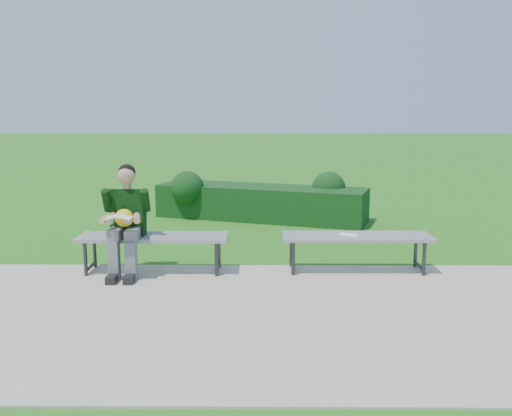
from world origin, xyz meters
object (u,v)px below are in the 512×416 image
bench_right (356,239)px  seated_boy (126,217)px  bench_left (153,240)px  hedge (260,200)px  paper_sheet (348,235)px

bench_right → seated_boy: size_ratio=1.37×
seated_boy → bench_left: bearing=17.1°
bench_right → hedge: bearing=108.8°
bench_left → seated_boy: 0.43m
bench_left → paper_sheet: bearing=1.1°
hedge → paper_sheet: 3.60m
seated_boy → paper_sheet: 2.69m
paper_sheet → bench_left: bearing=-178.9°
bench_right → seated_boy: seated_boy is taller
paper_sheet → bench_right: bearing=0.0°
bench_left → bench_right: size_ratio=1.00×
hedge → seated_boy: size_ratio=2.97×
hedge → bench_left: (-1.30, -3.49, 0.07)m
hedge → paper_sheet: bearing=-72.7°
hedge → seated_boy: seated_boy is taller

